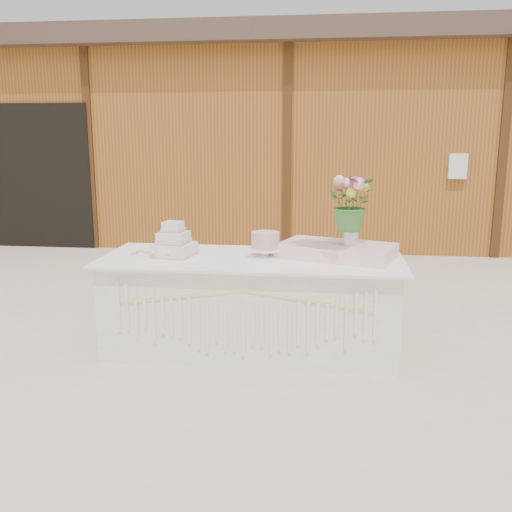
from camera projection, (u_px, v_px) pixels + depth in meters
The scene contains 9 objects.
ground at pixel (252, 349), 4.70m from camera, with size 80.00×80.00×0.00m, color beige.
barn at pixel (295, 138), 10.18m from camera, with size 12.60×4.60×3.30m.
cake_table at pixel (251, 304), 4.62m from camera, with size 2.40×1.00×0.77m.
wedding_cake at pixel (174, 244), 4.60m from camera, with size 0.36×0.36×0.28m.
pink_cake_stand at pixel (265, 243), 4.53m from camera, with size 0.28×0.28×0.21m.
satin_runner at pixel (337, 251), 4.54m from camera, with size 0.88×0.51×0.11m, color #F9CAC8.
flower_vase at pixel (351, 235), 4.48m from camera, with size 0.12×0.12×0.16m, color silver.
bouquet at pixel (352, 197), 4.42m from camera, with size 0.39×0.33×0.43m, color #376C2B.
loose_flowers at pixel (141, 251), 4.78m from camera, with size 0.13×0.32×0.02m, color #CB7C98, non-canonical shape.
Camera 1 is at (0.58, -4.40, 1.73)m, focal length 40.00 mm.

